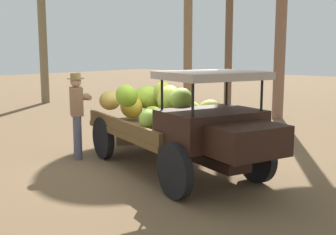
{
  "coord_description": "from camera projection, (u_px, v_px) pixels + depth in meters",
  "views": [
    {
      "loc": [
        5.4,
        -5.87,
        2.2
      ],
      "look_at": [
        0.23,
        0.03,
        0.95
      ],
      "focal_mm": 45.69,
      "sensor_mm": 36.0,
      "label": 1
    }
  ],
  "objects": [
    {
      "name": "truck",
      "position": [
        179.0,
        121.0,
        7.65
      ],
      "size": [
        4.66,
        2.85,
        1.86
      ],
      "rotation": [
        0.0,
        0.0,
        -0.32
      ],
      "color": "black",
      "rests_on": "ground"
    },
    {
      "name": "wooden_crate",
      "position": [
        124.0,
        133.0,
        10.19
      ],
      "size": [
        0.75,
        0.71,
        0.45
      ],
      "primitive_type": "cube",
      "rotation": [
        0.0,
        0.0,
        2.62
      ],
      "color": "olive",
      "rests_on": "ground"
    },
    {
      "name": "ground_plane",
      "position": [
        158.0,
        165.0,
        8.22
      ],
      "size": [
        60.0,
        60.0,
        0.0
      ],
      "primitive_type": "plane",
      "color": "brown"
    },
    {
      "name": "farmer",
      "position": [
        77.0,
        110.0,
        8.61
      ],
      "size": [
        0.58,
        0.55,
        1.74
      ],
      "rotation": [
        0.0,
        0.0,
        1.01
      ],
      "color": "#515167",
      "rests_on": "ground"
    }
  ]
}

